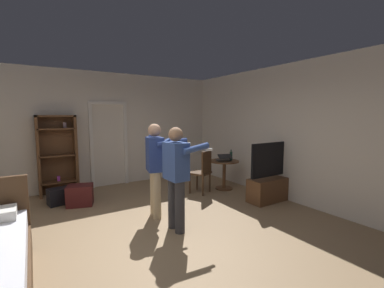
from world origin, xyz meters
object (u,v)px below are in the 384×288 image
(bookshelf, at_px, (57,152))
(suitcase_small, at_px, (65,195))
(bottle_on_table, at_px, (231,156))
(person_blue_shirt, at_px, (177,172))
(side_table, at_px, (224,170))
(laptop, at_px, (224,159))
(wooden_chair, at_px, (203,170))
(person_striped_shirt, at_px, (156,164))
(suitcase_dark, at_px, (80,195))
(tv_flatscreen, at_px, (272,183))

(bookshelf, relative_size, suitcase_small, 2.83)
(bottle_on_table, height_order, person_blue_shirt, person_blue_shirt)
(side_table, xyz_separation_m, person_blue_shirt, (-2.06, -1.37, 0.44))
(side_table, distance_m, laptop, 0.28)
(bottle_on_table, distance_m, suitcase_small, 3.74)
(wooden_chair, relative_size, suitcase_small, 1.57)
(laptop, xyz_separation_m, bottle_on_table, (0.19, -0.04, 0.06))
(bottle_on_table, bearing_deg, person_striped_shirt, -164.63)
(bookshelf, bearing_deg, suitcase_dark, -74.90)
(bookshelf, relative_size, laptop, 4.27)
(tv_flatscreen, height_order, wooden_chair, tv_flatscreen)
(suitcase_dark, bearing_deg, bottle_on_table, 4.80)
(tv_flatscreen, xyz_separation_m, suitcase_dark, (-3.47, 1.82, -0.16))
(bookshelf, height_order, tv_flatscreen, bookshelf)
(side_table, xyz_separation_m, suitcase_small, (-3.40, 0.94, -0.31))
(wooden_chair, xyz_separation_m, suitcase_dark, (-2.52, 0.64, -0.34))
(bottle_on_table, bearing_deg, side_table, 150.26)
(person_blue_shirt, bearing_deg, suitcase_small, 120.17)
(person_striped_shirt, distance_m, suitcase_small, 2.22)
(bookshelf, xyz_separation_m, bottle_on_table, (3.58, -1.74, -0.15))
(bookshelf, xyz_separation_m, suitcase_small, (0.04, -0.73, -0.80))
(person_blue_shirt, height_order, person_striped_shirt, person_striped_shirt)
(tv_flatscreen, bearing_deg, suitcase_small, 150.14)
(bookshelf, bearing_deg, suitcase_small, -86.71)
(person_blue_shirt, bearing_deg, person_striped_shirt, 93.90)
(side_table, height_order, wooden_chair, wooden_chair)
(tv_flatscreen, height_order, suitcase_small, tv_flatscreen)
(laptop, xyz_separation_m, wooden_chair, (-0.59, 0.03, -0.21))
(laptop, relative_size, wooden_chair, 0.42)
(laptop, relative_size, suitcase_small, 0.66)
(side_table, relative_size, person_striped_shirt, 0.43)
(side_table, height_order, suitcase_small, side_table)
(side_table, bearing_deg, suitcase_dark, 168.71)
(bottle_on_table, bearing_deg, tv_flatscreen, -81.46)
(person_blue_shirt, relative_size, person_striped_shirt, 0.98)
(bottle_on_table, relative_size, suitcase_dark, 0.55)
(person_striped_shirt, bearing_deg, side_table, 18.32)
(bookshelf, distance_m, suitcase_dark, 1.31)
(suitcase_dark, xyz_separation_m, suitcase_small, (-0.24, 0.31, -0.04))
(bookshelf, bearing_deg, laptop, -26.65)
(bookshelf, height_order, bottle_on_table, bookshelf)
(bookshelf, xyz_separation_m, tv_flatscreen, (3.75, -2.85, -0.60))
(person_blue_shirt, bearing_deg, tv_flatscreen, 4.29)
(laptop, distance_m, bottle_on_table, 0.20)
(tv_flatscreen, bearing_deg, person_striped_shirt, 168.43)
(bookshelf, xyz_separation_m, person_blue_shirt, (1.38, -3.03, -0.04))
(laptop, xyz_separation_m, person_striped_shirt, (-2.06, -0.66, 0.19))
(tv_flatscreen, relative_size, suitcase_small, 1.95)
(bookshelf, distance_m, laptop, 3.80)
(tv_flatscreen, distance_m, wooden_chair, 1.52)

